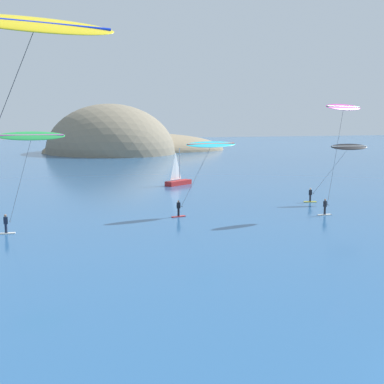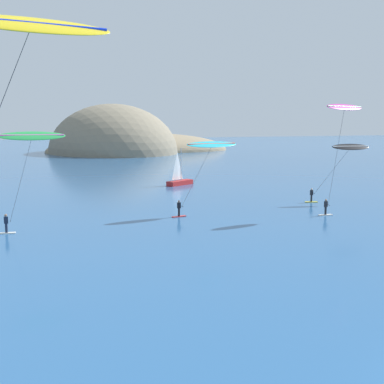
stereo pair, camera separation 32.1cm
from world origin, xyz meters
name	(u,v)px [view 2 (the right image)]	position (x,y,z in m)	size (l,w,h in m)	color
headland_island	(121,152)	(25.00, 147.36, 0.00)	(64.56, 54.39, 31.81)	#84755B
sailboat_near	(181,181)	(11.83, 58.57, 0.64)	(5.69, 3.64, 5.70)	#B22323
kitesurfer_green	(30,144)	(-12.21, 33.15, 7.72)	(6.09, 1.24, 8.82)	silver
kitesurfer_cyan	(210,149)	(5.73, 34.88, 6.81)	(7.86, 2.18, 7.66)	red
kitesurfer_black	(347,152)	(24.39, 35.73, 6.09)	(7.84, 2.77, 7.09)	yellow
kitesurfer_magenta	(343,116)	(18.36, 29.56, 10.20)	(5.60, 2.08, 11.53)	silver
kitesurfer_yellow	(22,46)	(-14.04, 9.22, 12.34)	(9.32, 1.91, 13.63)	red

